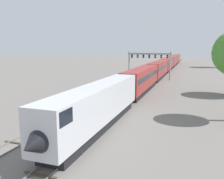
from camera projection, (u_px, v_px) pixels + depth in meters
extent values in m
plane|color=slate|center=(61.00, 140.00, 22.63)|extent=(400.00, 400.00, 0.00)
cube|color=slate|center=(161.00, 74.00, 77.96)|extent=(0.07, 200.00, 0.16)
cube|color=slate|center=(165.00, 74.00, 77.49)|extent=(0.07, 200.00, 0.16)
cube|color=#473828|center=(40.00, 175.00, 16.40)|extent=(2.60, 0.24, 0.10)
cube|color=#473828|center=(69.00, 152.00, 20.12)|extent=(2.60, 0.24, 0.10)
cube|color=#473828|center=(89.00, 135.00, 23.84)|extent=(2.60, 0.24, 0.10)
cube|color=#473828|center=(103.00, 123.00, 27.55)|extent=(2.60, 0.24, 0.10)
cube|color=#473828|center=(114.00, 114.00, 31.27)|extent=(2.60, 0.24, 0.10)
cube|color=#473828|center=(123.00, 107.00, 34.99)|extent=(2.60, 0.24, 0.10)
cube|color=#473828|center=(130.00, 101.00, 38.70)|extent=(2.60, 0.24, 0.10)
cube|color=#473828|center=(136.00, 97.00, 42.42)|extent=(2.60, 0.24, 0.10)
cube|color=#473828|center=(140.00, 93.00, 46.14)|extent=(2.60, 0.24, 0.10)
cube|color=#473828|center=(144.00, 89.00, 49.85)|extent=(2.60, 0.24, 0.10)
cube|color=#473828|center=(148.00, 86.00, 53.57)|extent=(2.60, 0.24, 0.10)
cube|color=#473828|center=(151.00, 84.00, 57.29)|extent=(2.60, 0.24, 0.10)
cube|color=#473828|center=(154.00, 82.00, 61.00)|extent=(2.60, 0.24, 0.10)
cube|color=#473828|center=(156.00, 80.00, 64.72)|extent=(2.60, 0.24, 0.10)
cube|color=#473828|center=(158.00, 78.00, 68.44)|extent=(2.60, 0.24, 0.10)
cube|color=#473828|center=(160.00, 76.00, 72.15)|extent=(2.60, 0.24, 0.10)
cube|color=#473828|center=(162.00, 75.00, 75.87)|extent=(2.60, 0.24, 0.10)
cube|color=#473828|center=(164.00, 74.00, 79.59)|extent=(2.60, 0.24, 0.10)
cube|color=#473828|center=(165.00, 72.00, 83.30)|extent=(2.60, 0.24, 0.10)
cube|color=#473828|center=(166.00, 71.00, 87.02)|extent=(2.60, 0.24, 0.10)
cube|color=#473828|center=(167.00, 70.00, 90.74)|extent=(2.60, 0.24, 0.10)
cube|color=#473828|center=(169.00, 69.00, 94.45)|extent=(2.60, 0.24, 0.10)
cube|color=#473828|center=(170.00, 69.00, 98.17)|extent=(2.60, 0.24, 0.10)
cube|color=#473828|center=(171.00, 68.00, 101.89)|extent=(2.60, 0.24, 0.10)
cube|color=#473828|center=(171.00, 67.00, 105.61)|extent=(2.60, 0.24, 0.10)
cube|color=#473828|center=(172.00, 66.00, 109.32)|extent=(2.60, 0.24, 0.10)
cube|color=#473828|center=(173.00, 66.00, 113.04)|extent=(2.60, 0.24, 0.10)
cube|color=#473828|center=(174.00, 65.00, 116.76)|extent=(2.60, 0.24, 0.10)
cube|color=#473828|center=(174.00, 65.00, 120.47)|extent=(2.60, 0.24, 0.10)
cube|color=#473828|center=(175.00, 64.00, 124.19)|extent=(2.60, 0.24, 0.10)
cube|color=#473828|center=(176.00, 64.00, 127.91)|extent=(2.60, 0.24, 0.10)
cube|color=#473828|center=(176.00, 63.00, 131.62)|extent=(2.60, 0.24, 0.10)
cube|color=#473828|center=(177.00, 63.00, 135.34)|extent=(2.60, 0.24, 0.10)
cube|color=#473828|center=(177.00, 62.00, 139.06)|extent=(2.60, 0.24, 0.10)
cube|color=#473828|center=(178.00, 62.00, 142.77)|extent=(2.60, 0.24, 0.10)
cube|color=#473828|center=(178.00, 62.00, 146.49)|extent=(2.60, 0.24, 0.10)
cube|color=#473828|center=(179.00, 61.00, 150.21)|extent=(2.60, 0.24, 0.10)
cube|color=#473828|center=(179.00, 61.00, 153.92)|extent=(2.60, 0.24, 0.10)
cube|color=#473828|center=(179.00, 61.00, 157.64)|extent=(2.60, 0.24, 0.10)
cube|color=#473828|center=(180.00, 60.00, 161.36)|extent=(2.60, 0.24, 0.10)
cube|color=#473828|center=(180.00, 60.00, 165.07)|extent=(2.60, 0.24, 0.10)
cube|color=#473828|center=(180.00, 60.00, 168.79)|extent=(2.60, 0.24, 0.10)
cube|color=slate|center=(129.00, 81.00, 61.16)|extent=(0.07, 160.00, 0.16)
cube|color=slate|center=(134.00, 82.00, 60.69)|extent=(0.07, 160.00, 0.16)
cube|color=#473828|center=(17.00, 143.00, 21.90)|extent=(2.60, 0.24, 0.10)
cube|color=#473828|center=(43.00, 129.00, 25.62)|extent=(2.60, 0.24, 0.10)
cube|color=#473828|center=(62.00, 119.00, 29.34)|extent=(2.60, 0.24, 0.10)
cube|color=#473828|center=(77.00, 111.00, 33.05)|extent=(2.60, 0.24, 0.10)
cube|color=#473828|center=(89.00, 104.00, 36.77)|extent=(2.60, 0.24, 0.10)
cube|color=#473828|center=(99.00, 99.00, 40.49)|extent=(2.60, 0.24, 0.10)
cube|color=#473828|center=(107.00, 95.00, 44.20)|extent=(2.60, 0.24, 0.10)
cube|color=#473828|center=(114.00, 91.00, 47.92)|extent=(2.60, 0.24, 0.10)
cube|color=#473828|center=(120.00, 88.00, 51.64)|extent=(2.60, 0.24, 0.10)
cube|color=#473828|center=(125.00, 85.00, 55.35)|extent=(2.60, 0.24, 0.10)
cube|color=#473828|center=(129.00, 83.00, 59.07)|extent=(2.60, 0.24, 0.10)
cube|color=#473828|center=(133.00, 81.00, 62.79)|extent=(2.60, 0.24, 0.10)
cube|color=#473828|center=(137.00, 79.00, 66.50)|extent=(2.60, 0.24, 0.10)
cube|color=#473828|center=(140.00, 77.00, 70.22)|extent=(2.60, 0.24, 0.10)
cube|color=#473828|center=(143.00, 76.00, 73.94)|extent=(2.60, 0.24, 0.10)
cube|color=#473828|center=(145.00, 74.00, 77.66)|extent=(2.60, 0.24, 0.10)
cube|color=#473828|center=(147.00, 73.00, 81.37)|extent=(2.60, 0.24, 0.10)
cube|color=#473828|center=(150.00, 72.00, 85.09)|extent=(2.60, 0.24, 0.10)
cube|color=#473828|center=(151.00, 71.00, 88.81)|extent=(2.60, 0.24, 0.10)
cube|color=#473828|center=(153.00, 70.00, 92.52)|extent=(2.60, 0.24, 0.10)
cube|color=#473828|center=(155.00, 69.00, 96.24)|extent=(2.60, 0.24, 0.10)
cube|color=#473828|center=(156.00, 68.00, 99.96)|extent=(2.60, 0.24, 0.10)
cube|color=#473828|center=(158.00, 67.00, 103.67)|extent=(2.60, 0.24, 0.10)
cube|color=#473828|center=(159.00, 67.00, 107.39)|extent=(2.60, 0.24, 0.10)
cube|color=#473828|center=(160.00, 66.00, 111.11)|extent=(2.60, 0.24, 0.10)
cube|color=#473828|center=(161.00, 65.00, 114.82)|extent=(2.60, 0.24, 0.10)
cube|color=#473828|center=(162.00, 65.00, 118.54)|extent=(2.60, 0.24, 0.10)
cube|color=#473828|center=(163.00, 64.00, 122.26)|extent=(2.60, 0.24, 0.10)
cube|color=#473828|center=(164.00, 64.00, 125.97)|extent=(2.60, 0.24, 0.10)
cube|color=#473828|center=(165.00, 63.00, 129.69)|extent=(2.60, 0.24, 0.10)
cube|color=#473828|center=(166.00, 63.00, 133.41)|extent=(2.60, 0.24, 0.10)
cube|color=silver|center=(98.00, 102.00, 25.77)|extent=(3.00, 21.25, 3.80)
cone|color=black|center=(37.00, 143.00, 15.78)|extent=(2.88, 2.60, 2.88)
cube|color=black|center=(48.00, 115.00, 16.81)|extent=(3.04, 1.80, 1.10)
cube|color=black|center=(99.00, 123.00, 26.20)|extent=(2.52, 19.13, 1.00)
cube|color=maroon|center=(142.00, 78.00, 46.45)|extent=(3.00, 21.25, 3.80)
cube|color=black|center=(142.00, 76.00, 46.38)|extent=(3.04, 19.55, 0.90)
cube|color=black|center=(141.00, 90.00, 46.88)|extent=(2.52, 19.13, 1.00)
cube|color=maroon|center=(158.00, 68.00, 67.13)|extent=(3.00, 21.25, 3.80)
cube|color=black|center=(158.00, 67.00, 67.06)|extent=(3.04, 19.55, 0.90)
cube|color=black|center=(158.00, 77.00, 67.56)|extent=(2.52, 19.13, 1.00)
cube|color=maroon|center=(167.00, 63.00, 87.81)|extent=(3.00, 21.25, 3.80)
cube|color=black|center=(167.00, 62.00, 87.74)|extent=(3.04, 19.55, 0.90)
cube|color=black|center=(167.00, 70.00, 88.23)|extent=(2.52, 19.13, 1.00)
cube|color=maroon|center=(172.00, 60.00, 108.49)|extent=(3.00, 21.25, 3.80)
cube|color=black|center=(172.00, 59.00, 108.42)|extent=(3.04, 19.55, 0.90)
cube|color=black|center=(172.00, 65.00, 108.91)|extent=(2.52, 19.13, 1.00)
cube|color=maroon|center=(176.00, 58.00, 129.17)|extent=(3.00, 21.25, 3.80)
cube|color=black|center=(176.00, 57.00, 129.10)|extent=(3.04, 19.55, 0.90)
cube|color=black|center=(176.00, 63.00, 129.59)|extent=(2.52, 19.13, 1.00)
cylinder|color=#999BA0|center=(129.00, 65.00, 67.40)|extent=(0.36, 0.36, 7.63)
cylinder|color=#999BA0|center=(170.00, 66.00, 63.66)|extent=(0.36, 0.36, 7.63)
cube|color=#999BA0|center=(149.00, 54.00, 64.96)|extent=(12.10, 0.36, 0.50)
cube|color=black|center=(132.00, 56.00, 66.73)|extent=(0.44, 0.32, 0.90)
sphere|color=green|center=(132.00, 56.00, 66.55)|extent=(0.28, 0.28, 0.28)
cube|color=black|center=(138.00, 56.00, 66.20)|extent=(0.44, 0.32, 0.90)
sphere|color=yellow|center=(137.00, 56.00, 66.02)|extent=(0.28, 0.28, 0.28)
cube|color=black|center=(143.00, 56.00, 65.66)|extent=(0.44, 0.32, 0.90)
sphere|color=green|center=(143.00, 56.00, 65.49)|extent=(0.28, 0.28, 0.28)
cube|color=black|center=(149.00, 56.00, 65.13)|extent=(0.44, 0.32, 0.90)
sphere|color=red|center=(149.00, 56.00, 64.95)|extent=(0.28, 0.28, 0.28)
cube|color=black|center=(155.00, 56.00, 64.60)|extent=(0.44, 0.32, 0.90)
sphere|color=yellow|center=(155.00, 56.00, 64.42)|extent=(0.28, 0.28, 0.28)
cube|color=black|center=(161.00, 56.00, 64.06)|extent=(0.44, 0.32, 0.90)
sphere|color=yellow|center=(161.00, 57.00, 63.89)|extent=(0.28, 0.28, 0.28)
cube|color=black|center=(167.00, 57.00, 63.53)|extent=(0.44, 0.32, 0.90)
sphere|color=yellow|center=(167.00, 57.00, 63.36)|extent=(0.28, 0.28, 0.28)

